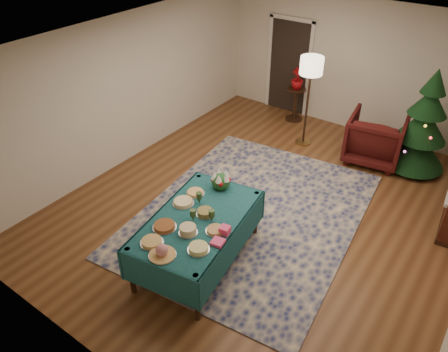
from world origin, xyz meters
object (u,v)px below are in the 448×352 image
Objects in this scene: buffet_table at (198,227)px; gift_box at (225,230)px; side_table at (295,105)px; potted_plant at (297,83)px; armchair at (376,136)px; floor_lamp at (311,71)px; christmas_tree at (423,127)px.

buffet_table is 0.51m from gift_box.
side_table is 1.59× the size of potted_plant.
floor_lamp is (-1.38, -0.17, 1.03)m from armchair.
side_table is at bearing -63.43° from potted_plant.
floor_lamp is (-0.83, 3.94, 0.72)m from gift_box.
gift_box is at bearing -106.72° from christmas_tree.
side_table is at bearing 102.19° from buffet_table.
gift_box is 4.46m from christmas_tree.
armchair is 2.19m from potted_plant.
armchair reaches higher than potted_plant.
buffet_table is 4.88m from potted_plant.
floor_lamp is at bearing -51.76° from side_table.
gift_box is (0.47, -0.03, 0.20)m from buffet_table.
christmas_tree is (2.78, -0.52, -0.00)m from potted_plant.
potted_plant is at bearing -26.82° from armchair.
floor_lamp is 2.44× the size of side_table.
armchair is 1.73m from floor_lamp.
christmas_tree is at bearing -176.36° from armchair.
armchair is at bearing 75.93° from buffet_table.
floor_lamp is at bearing 95.25° from buffet_table.
floor_lamp is (-0.36, 3.91, 0.92)m from buffet_table.
armchair is 1.38× the size of side_table.
armchair is 2.16m from side_table.
armchair reaches higher than side_table.
floor_lamp is 1.27m from potted_plant.
floor_lamp is 1.60m from side_table.
potted_plant reaches higher than side_table.
gift_box is 0.26× the size of potted_plant.
side_table is 0.51m from potted_plant.
floor_lamp is at bearing 101.89° from gift_box.
side_table is 0.38× the size of christmas_tree.
floor_lamp is at bearing -51.76° from potted_plant.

